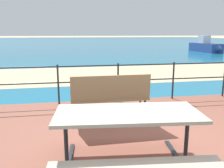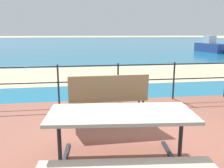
% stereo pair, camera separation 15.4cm
% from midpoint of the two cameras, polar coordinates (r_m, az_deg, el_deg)
% --- Properties ---
extents(ground_plane, '(240.00, 240.00, 0.00)m').
position_cam_midpoint_polar(ground_plane, '(3.92, 7.35, -14.90)').
color(ground_plane, tan).
extents(patio_paving, '(6.40, 5.20, 0.06)m').
position_cam_midpoint_polar(patio_paving, '(3.91, 7.36, -14.51)').
color(patio_paving, brown).
rests_on(patio_paving, ground).
extents(sea_water, '(90.00, 90.00, 0.01)m').
position_cam_midpoint_polar(sea_water, '(43.37, -8.42, 9.83)').
color(sea_water, '#196B8E').
rests_on(sea_water, ground).
extents(beach_strip, '(54.08, 5.49, 0.01)m').
position_cam_midpoint_polar(beach_strip, '(10.36, -3.69, 2.39)').
color(beach_strip, tan).
rests_on(beach_strip, ground).
extents(picnic_table, '(1.87, 1.67, 0.79)m').
position_cam_midpoint_polar(picnic_table, '(2.93, 2.26, -10.28)').
color(picnic_table, tan).
rests_on(picnic_table, patio_paving).
extents(park_bench, '(1.51, 0.44, 0.96)m').
position_cam_midpoint_polar(park_bench, '(4.53, -1.35, -2.47)').
color(park_bench, '#8C704C').
rests_on(park_bench, patio_paving).
extents(railing_fence, '(5.94, 0.04, 0.97)m').
position_cam_midpoint_polar(railing_fence, '(5.95, 0.72, 1.65)').
color(railing_fence, '#1E2328').
rests_on(railing_fence, patio_paving).
extents(boat_mid, '(1.54, 4.09, 1.49)m').
position_cam_midpoint_polar(boat_mid, '(23.85, 21.47, 8.36)').
color(boat_mid, '#2D478C').
rests_on(boat_mid, sea_water).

